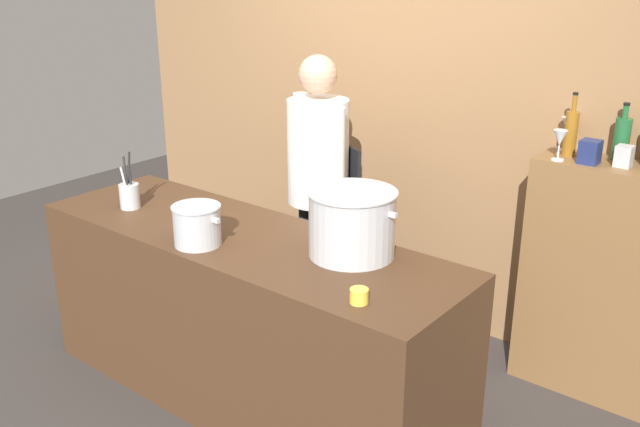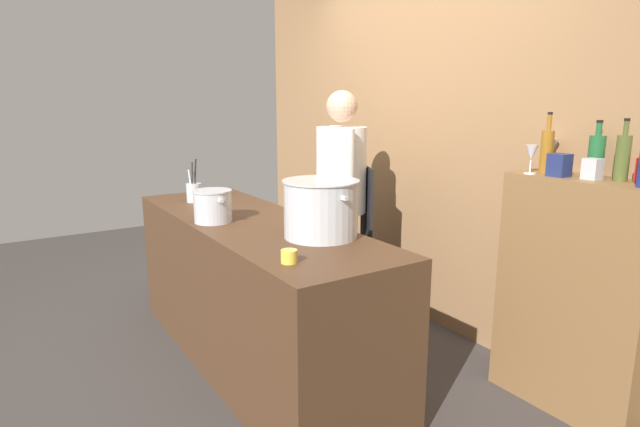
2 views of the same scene
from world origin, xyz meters
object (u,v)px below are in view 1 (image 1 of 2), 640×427
butter_jar (359,296)px  stockpot_large (352,223)px  spice_tin_silver (624,156)px  wine_glass_short (569,127)px  chef (319,180)px  wine_bottle_amber (571,132)px  utensil_crock (129,195)px  wine_glass_tall (560,139)px  stockpot_small (197,225)px  spice_tin_navy (590,152)px  wine_bottle_green (622,138)px

butter_jar → stockpot_large: bearing=129.8°
spice_tin_silver → wine_glass_short: bearing=158.5°
stockpot_large → butter_jar: (0.30, -0.36, -0.12)m
chef → wine_bottle_amber: chef is taller
utensil_crock → wine_glass_tall: size_ratio=2.02×
wine_bottle_amber → wine_glass_tall: size_ratio=2.10×
chef → stockpot_small: bearing=118.2°
stockpot_small → spice_tin_navy: (1.30, 1.32, 0.28)m
stockpot_small → wine_bottle_green: wine_bottle_green is taller
wine_glass_short → spice_tin_navy: (0.17, -0.17, -0.07)m
stockpot_large → butter_jar: size_ratio=6.20×
utensil_crock → chef: bearing=54.3°
chef → wine_glass_short: chef is taller
chef → stockpot_large: (0.67, -0.61, 0.08)m
wine_bottle_green → spice_tin_silver: 0.14m
stockpot_small → spice_tin_silver: spice_tin_silver is taller
wine_glass_tall → stockpot_large: bearing=-119.8°
stockpot_large → wine_bottle_green: (0.76, 1.14, 0.28)m
stockpot_small → spice_tin_navy: spice_tin_navy is taller
stockpot_large → spice_tin_silver: spice_tin_silver is taller
stockpot_small → spice_tin_silver: size_ratio=2.87×
chef → stockpot_large: 0.91m
chef → wine_bottle_amber: size_ratio=5.30×
chef → utensil_crock: 1.03m
spice_tin_silver → wine_glass_tall: bearing=-163.3°
wine_bottle_green → wine_glass_tall: wine_bottle_green is taller
spice_tin_navy → wine_bottle_green: bearing=59.9°
stockpot_large → spice_tin_navy: 1.21m
utensil_crock → spice_tin_navy: 2.31m
stockpot_large → wine_bottle_green: size_ratio=1.63×
stockpot_large → wine_bottle_amber: bearing=62.6°
chef → stockpot_large: size_ratio=3.66×
chef → stockpot_small: size_ratio=5.74×
butter_jar → wine_bottle_green: 1.62m
wine_bottle_amber → spice_tin_navy: size_ratio=2.76×
utensil_crock → wine_glass_tall: wine_glass_tall is taller
stockpot_small → spice_tin_navy: size_ratio=2.55×
chef → utensil_crock: size_ratio=5.53×
wine_bottle_amber → spice_tin_silver: size_ratio=3.11×
wine_glass_short → spice_tin_silver: (0.31, -0.12, -0.07)m
butter_jar → wine_bottle_green: size_ratio=0.26×
butter_jar → spice_tin_navy: (0.38, 1.34, 0.35)m
wine_bottle_green → wine_glass_short: (-0.26, 0.01, 0.02)m
chef → wine_glass_tall: chef is taller
wine_bottle_amber → chef: bearing=-159.7°
stockpot_large → stockpot_small: bearing=-151.0°
stockpot_small → utensil_crock: bearing=170.0°
wine_bottle_green → utensil_crock: bearing=-146.1°
chef → spice_tin_silver: bearing=-139.0°
chef → stockpot_small: (0.05, -0.95, 0.03)m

